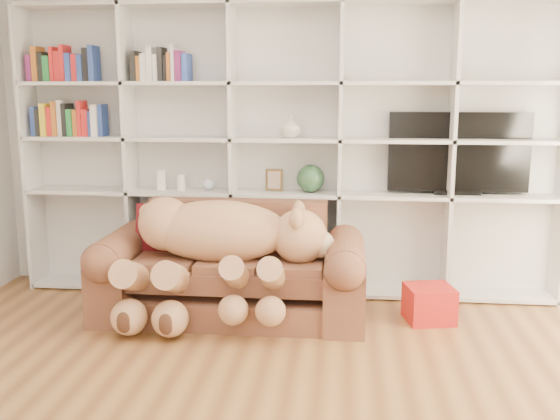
# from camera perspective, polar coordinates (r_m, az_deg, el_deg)

# --- Properties ---
(wall_back) EXTENTS (5.00, 0.02, 2.70)m
(wall_back) POSITION_cam_1_polar(r_m,az_deg,el_deg) (5.32, 0.79, 7.19)
(wall_back) COLOR silver
(wall_back) RESTS_ON floor
(bookshelf) EXTENTS (4.43, 0.35, 2.40)m
(bookshelf) POSITION_cam_1_polar(r_m,az_deg,el_deg) (5.21, -1.99, 6.61)
(bookshelf) COLOR silver
(bookshelf) RESTS_ON floor
(sofa) EXTENTS (2.00, 0.86, 0.84)m
(sofa) POSITION_cam_1_polar(r_m,az_deg,el_deg) (4.79, -4.41, -5.89)
(sofa) COLOR brown
(sofa) RESTS_ON floor
(teddy_bear) EXTENTS (1.54, 0.83, 0.89)m
(teddy_bear) POSITION_cam_1_polar(r_m,az_deg,el_deg) (4.57, -5.72, -3.19)
(teddy_bear) COLOR tan
(teddy_bear) RESTS_ON sofa
(throw_pillow) EXTENTS (0.39, 0.22, 0.41)m
(throw_pillow) POSITION_cam_1_polar(r_m,az_deg,el_deg) (4.97, -10.69, -1.73)
(throw_pillow) COLOR #530E14
(throw_pillow) RESTS_ON sofa
(gift_box) EXTENTS (0.39, 0.37, 0.27)m
(gift_box) POSITION_cam_1_polar(r_m,az_deg,el_deg) (4.82, 13.48, -8.33)
(gift_box) COLOR #B01D17
(gift_box) RESTS_ON floor
(tv) EXTENTS (1.12, 0.18, 0.66)m
(tv) POSITION_cam_1_polar(r_m,az_deg,el_deg) (5.25, 15.98, 4.97)
(tv) COLOR black
(tv) RESTS_ON bookshelf
(picture_frame) EXTENTS (0.15, 0.05, 0.18)m
(picture_frame) POSITION_cam_1_polar(r_m,az_deg,el_deg) (5.18, -0.54, 2.78)
(picture_frame) COLOR #543B1C
(picture_frame) RESTS_ON bookshelf
(green_vase) EXTENTS (0.23, 0.23, 0.23)m
(green_vase) POSITION_cam_1_polar(r_m,az_deg,el_deg) (5.15, 2.81, 2.90)
(green_vase) COLOR #2A5230
(green_vase) RESTS_ON bookshelf
(figurine_tall) EXTENTS (0.10, 0.10, 0.16)m
(figurine_tall) POSITION_cam_1_polar(r_m,az_deg,el_deg) (5.38, -10.83, 2.70)
(figurine_tall) COLOR silver
(figurine_tall) RESTS_ON bookshelf
(figurine_short) EXTENTS (0.09, 0.09, 0.13)m
(figurine_short) POSITION_cam_1_polar(r_m,az_deg,el_deg) (5.33, -9.03, 2.53)
(figurine_short) COLOR silver
(figurine_short) RESTS_ON bookshelf
(snow_globe) EXTENTS (0.10, 0.10, 0.10)m
(snow_globe) POSITION_cam_1_polar(r_m,az_deg,el_deg) (5.28, -6.50, 2.36)
(snow_globe) COLOR white
(snow_globe) RESTS_ON bookshelf
(shelf_vase) EXTENTS (0.22, 0.22, 0.18)m
(shelf_vase) POSITION_cam_1_polar(r_m,az_deg,el_deg) (5.12, 0.97, 7.64)
(shelf_vase) COLOR beige
(shelf_vase) RESTS_ON bookshelf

